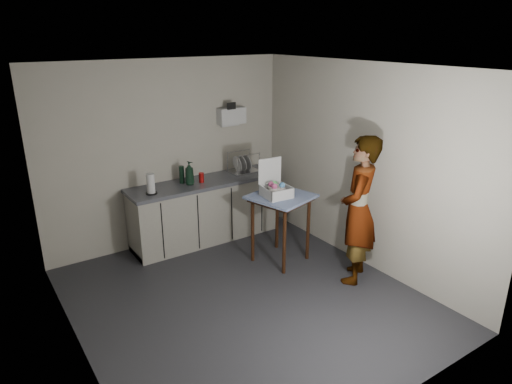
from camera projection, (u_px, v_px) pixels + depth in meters
ground at (246, 299)px, 5.29m from camera, size 4.00×4.00×0.00m
wall_back at (169, 154)px, 6.41m from camera, size 3.60×0.02×2.60m
wall_right at (363, 167)px, 5.79m from camera, size 0.02×4.00×2.60m
wall_left at (69, 233)px, 3.91m from camera, size 0.02×4.00×2.60m
ceiling at (244, 68)px, 4.42m from camera, size 3.60×4.00×0.01m
kitchen_counter at (206, 212)px, 6.68m from camera, size 2.24×0.62×0.91m
wall_shelf at (231, 116)px, 6.73m from camera, size 0.42×0.18×0.37m
side_table at (281, 204)px, 5.93m from camera, size 0.88×0.88×0.92m
standing_man at (359, 210)px, 5.44m from camera, size 0.80×0.74×1.82m
soap_bottle at (189, 173)px, 6.31m from camera, size 0.17×0.17×0.33m
soda_can at (201, 178)px, 6.44m from camera, size 0.07×0.07×0.14m
dark_bottle at (182, 175)px, 6.38m from camera, size 0.07×0.07×0.25m
paper_towel at (151, 184)px, 5.96m from camera, size 0.15×0.15×0.27m
dish_rack at (243, 167)px, 6.91m from camera, size 0.44×0.33×0.31m
bakery_box at (275, 188)px, 5.84m from camera, size 0.36×0.37×0.47m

